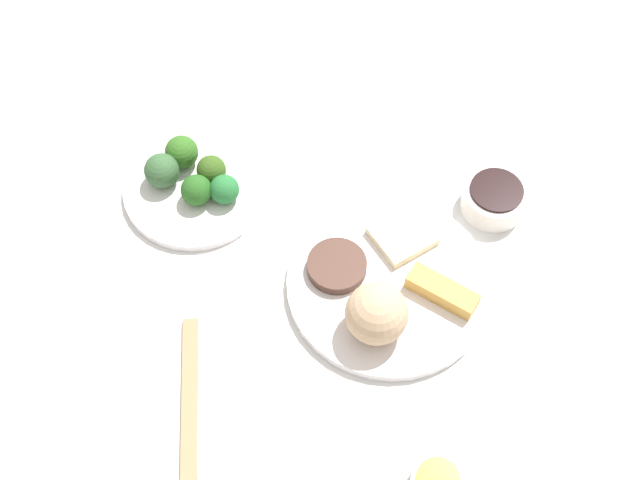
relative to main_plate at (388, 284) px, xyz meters
name	(u,v)px	position (x,y,z in m)	size (l,w,h in m)	color
tabletop	(346,284)	(0.05, 0.02, -0.02)	(2.20, 2.20, 0.02)	white
main_plate	(388,284)	(0.00, 0.00, 0.00)	(0.28, 0.28, 0.02)	white
rice_scoop	(377,314)	(-0.02, 0.07, 0.05)	(0.08, 0.08, 0.08)	tan
spring_roll	(442,291)	(-0.07, -0.02, 0.02)	(0.10, 0.03, 0.02)	gold
crab_rangoon_wonton	(402,236)	(0.02, -0.07, 0.01)	(0.07, 0.08, 0.01)	beige
stir_fry_heap	(338,265)	(0.07, 0.02, 0.02)	(0.08, 0.08, 0.02)	#4A2E24
broccoli_plate	(198,186)	(0.32, 0.02, 0.00)	(0.21, 0.21, 0.01)	white
broccoli_floret_0	(211,170)	(0.31, 0.00, 0.03)	(0.04, 0.04, 0.04)	#35561B
broccoli_floret_1	(162,171)	(0.36, 0.04, 0.03)	(0.05, 0.05, 0.05)	#375E36
broccoli_floret_2	(196,190)	(0.30, 0.04, 0.03)	(0.05, 0.05, 0.05)	#265E1F
broccoli_floret_3	(182,152)	(0.36, 0.00, 0.03)	(0.05, 0.05, 0.05)	#316620
broccoli_floret_4	(224,189)	(0.27, 0.02, 0.03)	(0.04, 0.04, 0.04)	#267135
soy_sauce_bowl	(494,199)	(-0.05, -0.20, 0.01)	(0.09, 0.09, 0.04)	white
soy_sauce_bowl_liquid	(497,190)	(-0.05, -0.20, 0.03)	(0.08, 0.08, 0.00)	black
sauce_ramekin_hot_mustard_liquid	(438,479)	(-0.19, 0.20, 0.02)	(0.05, 0.05, 0.00)	gold
chopsticks_pair	(190,402)	(0.12, 0.29, 0.00)	(0.23, 0.02, 0.01)	#A77F56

